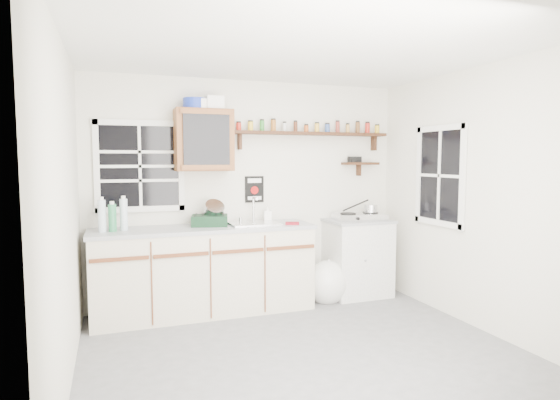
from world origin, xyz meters
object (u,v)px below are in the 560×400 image
(main_cabinet, at_px, (205,270))
(hotplate, at_px, (359,216))
(dish_rack, at_px, (211,217))
(upper_cabinet, at_px, (204,140))
(right_cabinet, at_px, (357,257))
(spice_shelf, at_px, (312,132))

(main_cabinet, bearing_deg, hotplate, 0.17)
(main_cabinet, xyz_separation_m, dish_rack, (0.08, 0.06, 0.55))
(main_cabinet, xyz_separation_m, upper_cabinet, (0.03, 0.14, 1.36))
(right_cabinet, relative_size, spice_shelf, 0.48)
(right_cabinet, relative_size, upper_cabinet, 1.40)
(dish_rack, bearing_deg, main_cabinet, -131.40)
(spice_shelf, xyz_separation_m, dish_rack, (-1.23, -0.15, -0.92))
(right_cabinet, relative_size, hotplate, 1.45)
(upper_cabinet, bearing_deg, hotplate, -4.38)
(right_cabinet, bearing_deg, main_cabinet, -179.21)
(main_cabinet, distance_m, upper_cabinet, 1.37)
(main_cabinet, xyz_separation_m, hotplate, (1.84, 0.01, 0.49))
(main_cabinet, distance_m, spice_shelf, 1.98)
(dish_rack, bearing_deg, hotplate, 11.70)
(hotplate, bearing_deg, upper_cabinet, -178.25)
(spice_shelf, bearing_deg, right_cabinet, -19.73)
(dish_rack, distance_m, hotplate, 1.76)
(dish_rack, bearing_deg, right_cabinet, 12.35)
(upper_cabinet, bearing_deg, dish_rack, -59.51)
(spice_shelf, bearing_deg, main_cabinet, -170.79)
(right_cabinet, distance_m, hotplate, 0.49)
(spice_shelf, relative_size, hotplate, 3.04)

